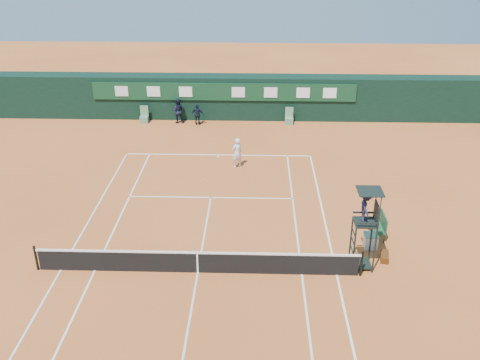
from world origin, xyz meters
The scene contains 14 objects.
ground centered at (0.00, 0.00, 0.00)m, with size 90.00×90.00×0.00m, color #C5662E.
court_lines centered at (0.00, 0.00, 0.01)m, with size 11.05×23.85×0.01m.
tennis_net centered at (0.00, 0.00, 0.51)m, with size 12.90×0.10×1.10m.
back_wall centered at (0.00, 18.74, 1.51)m, with size 40.00×1.65×3.00m.
linesman_chair_left centered at (-5.50, 17.48, 0.32)m, with size 0.55×0.50×1.15m.
linesman_chair_right centered at (4.50, 17.48, 0.32)m, with size 0.55×0.50×1.15m.
umpire_chair centered at (6.49, 0.63, 2.46)m, with size 0.96×0.95×3.42m.
player_bench centered at (7.70, 2.94, 0.60)m, with size 0.56×1.20×1.10m.
tennis_bag centered at (7.58, 1.15, 0.14)m, with size 0.32×0.72×0.27m, color black.
cooler centered at (7.16, 2.04, 0.33)m, with size 0.57×0.57×0.65m.
tennis_ball centered at (-0.54, 8.37, 0.04)m, with size 0.07×0.07×0.07m, color #D6E836.
player centered at (1.19, 10.21, 0.86)m, with size 0.63×0.41×1.73m, color white.
ball_kid_left centered at (-3.14, 17.52, 0.86)m, with size 0.83×0.65×1.71m, color black.
ball_kid_right centered at (-1.76, 17.13, 0.73)m, with size 0.85×0.36×1.46m, color black.
Camera 1 is at (2.22, -17.41, 12.50)m, focal length 40.00 mm.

